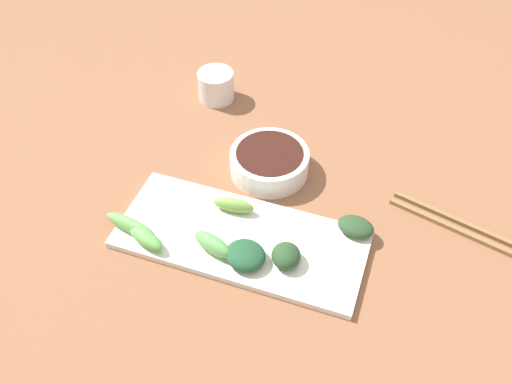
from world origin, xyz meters
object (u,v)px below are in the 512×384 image
Objects in this scene: tea_cup at (216,86)px; serving_plate at (241,239)px; chopsticks at (458,225)px; sauce_bowl at (269,161)px.

serving_plate is at bearing 28.17° from tea_cup.
tea_cup is at bearing -96.49° from chopsticks.
serving_plate reaches higher than chopsticks.
tea_cup is (-0.34, -0.18, 0.02)m from serving_plate.
tea_cup reaches higher than sauce_bowl.
serving_plate is at bearing 2.86° from sauce_bowl.
tea_cup is at bearing -134.60° from sauce_bowl.
chopsticks is 0.54m from tea_cup.
serving_plate is 1.73× the size of chopsticks.
tea_cup is at bearing -151.83° from serving_plate.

